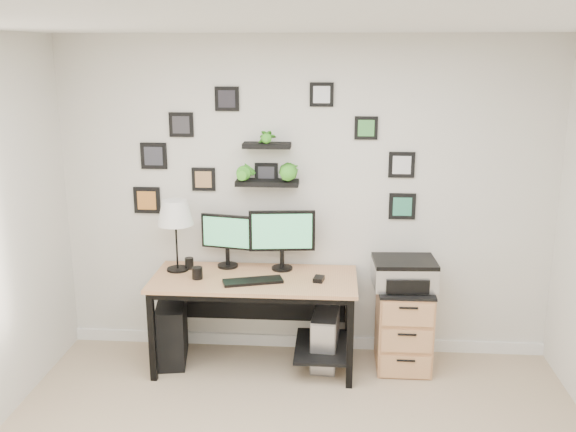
# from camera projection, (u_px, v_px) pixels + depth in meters

# --- Properties ---
(room) EXTENTS (4.00, 4.00, 4.00)m
(room) POSITION_uv_depth(u_px,v_px,m) (304.00, 341.00, 5.50)
(room) COLOR tan
(room) RESTS_ON ground
(desk) EXTENTS (1.60, 0.70, 0.75)m
(desk) POSITION_uv_depth(u_px,v_px,m) (259.00, 291.00, 5.07)
(desk) COLOR tan
(desk) RESTS_ON ground
(monitor_left) EXTENTS (0.43, 0.20, 0.44)m
(monitor_left) POSITION_uv_depth(u_px,v_px,m) (227.00, 237.00, 5.19)
(monitor_left) COLOR black
(monitor_left) RESTS_ON desk
(monitor_right) EXTENTS (0.53, 0.19, 0.49)m
(monitor_right) POSITION_uv_depth(u_px,v_px,m) (282.00, 235.00, 5.12)
(monitor_right) COLOR black
(monitor_right) RESTS_ON desk
(keyboard) EXTENTS (0.48, 0.27, 0.02)m
(keyboard) POSITION_uv_depth(u_px,v_px,m) (253.00, 281.00, 4.90)
(keyboard) COLOR black
(keyboard) RESTS_ON desk
(mouse) EXTENTS (0.09, 0.12, 0.03)m
(mouse) POSITION_uv_depth(u_px,v_px,m) (319.00, 279.00, 4.93)
(mouse) COLOR black
(mouse) RESTS_ON desk
(table_lamp) EXTENTS (0.28, 0.28, 0.58)m
(table_lamp) POSITION_uv_depth(u_px,v_px,m) (175.00, 215.00, 5.06)
(table_lamp) COLOR black
(table_lamp) RESTS_ON desk
(mug) EXTENTS (0.08, 0.08, 0.09)m
(mug) POSITION_uv_depth(u_px,v_px,m) (197.00, 273.00, 4.97)
(mug) COLOR black
(mug) RESTS_ON desk
(pen_cup) EXTENTS (0.07, 0.07, 0.09)m
(pen_cup) POSITION_uv_depth(u_px,v_px,m) (189.00, 263.00, 5.20)
(pen_cup) COLOR black
(pen_cup) RESTS_ON desk
(pc_tower_black) EXTENTS (0.30, 0.52, 0.49)m
(pc_tower_black) POSITION_uv_depth(u_px,v_px,m) (172.00, 331.00, 5.23)
(pc_tower_black) COLOR black
(pc_tower_black) RESTS_ON ground
(pc_tower_grey) EXTENTS (0.23, 0.46, 0.44)m
(pc_tower_grey) POSITION_uv_depth(u_px,v_px,m) (325.00, 338.00, 5.16)
(pc_tower_grey) COLOR gray
(pc_tower_grey) RESTS_ON ground
(file_cabinet) EXTENTS (0.43, 0.53, 0.67)m
(file_cabinet) POSITION_uv_depth(u_px,v_px,m) (403.00, 326.00, 5.12)
(file_cabinet) COLOR tan
(file_cabinet) RESTS_ON ground
(printer) EXTENTS (0.50, 0.41, 0.22)m
(printer) POSITION_uv_depth(u_px,v_px,m) (404.00, 273.00, 5.02)
(printer) COLOR silver
(printer) RESTS_ON file_cabinet
(wall_decor) EXTENTS (2.31, 0.18, 1.08)m
(wall_decor) POSITION_uv_depth(u_px,v_px,m) (267.00, 158.00, 5.07)
(wall_decor) COLOR black
(wall_decor) RESTS_ON ground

